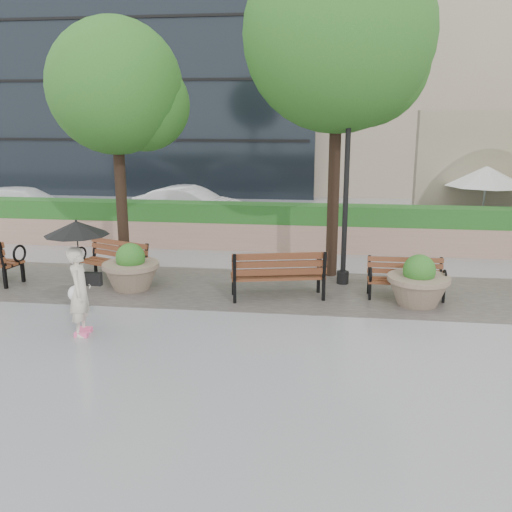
# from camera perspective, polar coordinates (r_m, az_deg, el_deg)

# --- Properties ---
(ground) EXTENTS (100.00, 100.00, 0.00)m
(ground) POSITION_cam_1_polar(r_m,az_deg,el_deg) (10.29, -2.96, -8.26)
(ground) COLOR gray
(ground) RESTS_ON ground
(cobble_strip) EXTENTS (28.00, 3.20, 0.01)m
(cobble_strip) POSITION_cam_1_polar(r_m,az_deg,el_deg) (13.07, -0.60, -3.29)
(cobble_strip) COLOR #383330
(cobble_strip) RESTS_ON ground
(hedge_wall) EXTENTS (24.00, 0.80, 1.35)m
(hedge_wall) POSITION_cam_1_polar(r_m,az_deg,el_deg) (16.76, 1.31, 2.92)
(hedge_wall) COLOR #A37A69
(hedge_wall) RESTS_ON ground
(asphalt_street) EXTENTS (40.00, 7.00, 0.00)m
(asphalt_street) POSITION_cam_1_polar(r_m,az_deg,el_deg) (20.80, 2.49, 3.24)
(asphalt_street) COLOR black
(asphalt_street) RESTS_ON ground
(bench_1) EXTENTS (1.86, 1.29, 0.93)m
(bench_1) POSITION_cam_1_polar(r_m,az_deg,el_deg) (14.08, -14.08, -1.29)
(bench_1) COLOR brown
(bench_1) RESTS_ON ground
(bench_2) EXTENTS (2.12, 1.21, 1.07)m
(bench_2) POSITION_cam_1_polar(r_m,az_deg,el_deg) (12.35, 2.19, -2.82)
(bench_2) COLOR brown
(bench_2) RESTS_ON ground
(bench_3) EXTENTS (1.63, 0.67, 0.87)m
(bench_3) POSITION_cam_1_polar(r_m,az_deg,el_deg) (12.76, 14.69, -3.01)
(bench_3) COLOR brown
(bench_3) RESTS_ON ground
(planter_left) EXTENTS (1.28, 1.28, 1.07)m
(planter_left) POSITION_cam_1_polar(r_m,az_deg,el_deg) (13.26, -12.37, -1.51)
(planter_left) COLOR #7F6B56
(planter_left) RESTS_ON ground
(planter_right) EXTENTS (1.29, 1.29, 1.08)m
(planter_right) POSITION_cam_1_polar(r_m,az_deg,el_deg) (12.36, 15.91, -2.85)
(planter_right) COLOR #7F6B56
(planter_right) RESTS_ON ground
(lamppost) EXTENTS (0.28, 0.28, 4.53)m
(lamppost) POSITION_cam_1_polar(r_m,az_deg,el_deg) (13.19, 8.96, 5.65)
(lamppost) COLOR black
(lamppost) RESTS_ON ground
(tree_0) EXTENTS (3.38, 3.27, 6.17)m
(tree_0) POSITION_cam_1_polar(r_m,az_deg,el_deg) (14.84, -13.22, 15.68)
(tree_0) COLOR black
(tree_0) RESTS_ON ground
(tree_1) EXTENTS (4.36, 4.36, 7.79)m
(tree_1) POSITION_cam_1_polar(r_m,az_deg,el_deg) (13.91, 8.91, 20.37)
(tree_1) COLOR black
(tree_1) RESTS_ON ground
(patio_umb_white) EXTENTS (2.50, 2.50, 2.30)m
(patio_umb_white) POSITION_cam_1_polar(r_m,az_deg,el_deg) (19.35, 22.03, 7.37)
(patio_umb_white) COLOR black
(patio_umb_white) RESTS_ON ground
(car_left) EXTENTS (4.77, 2.38, 1.33)m
(car_left) POSITION_cam_1_polar(r_m,az_deg,el_deg) (22.20, -22.03, 4.65)
(car_left) COLOR white
(car_left) RESTS_ON ground
(car_right) EXTENTS (4.24, 2.13, 1.33)m
(car_right) POSITION_cam_1_polar(r_m,az_deg,el_deg) (20.91, -6.59, 5.07)
(car_right) COLOR white
(car_right) RESTS_ON ground
(pedestrian) EXTENTS (1.13, 1.13, 2.08)m
(pedestrian) POSITION_cam_1_polar(r_m,az_deg,el_deg) (10.58, -17.29, -1.03)
(pedestrian) COLOR beige
(pedestrian) RESTS_ON ground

